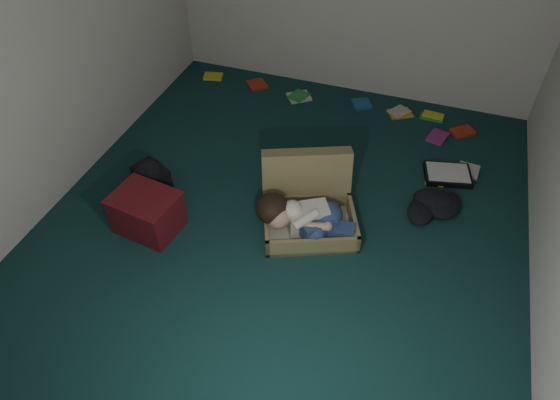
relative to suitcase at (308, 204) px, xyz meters
The scene contains 10 objects.
floor 0.25m from the suitcase, 162.21° to the right, with size 4.50×4.50×0.00m, color #133837.
wall_front 2.58m from the suitcase, 94.49° to the right, with size 4.50×4.50×0.00m, color silver.
wall_left 2.46m from the suitcase, behind, with size 4.50×4.50×0.00m, color silver.
suitcase is the anchor object (origin of this frame).
person 0.20m from the suitcase, 82.78° to the right, with size 0.85×0.45×0.35m.
maroon_bin 1.35m from the suitcase, 156.15° to the right, with size 0.57×0.48×0.36m.
backpack 1.47m from the suitcase, behind, with size 0.40×0.32×0.24m, color black, non-canonical shape.
clothing_pile 1.11m from the suitcase, 23.97° to the left, with size 0.42×0.35×0.13m, color black, non-canonical shape.
paper_tray 1.46m from the suitcase, 41.25° to the left, with size 0.49×0.41×0.06m.
book_scatter 1.67m from the suitcase, 82.58° to the left, with size 3.24×1.24×0.02m.
Camera 1 is at (0.94, -2.87, 3.12)m, focal length 32.00 mm.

